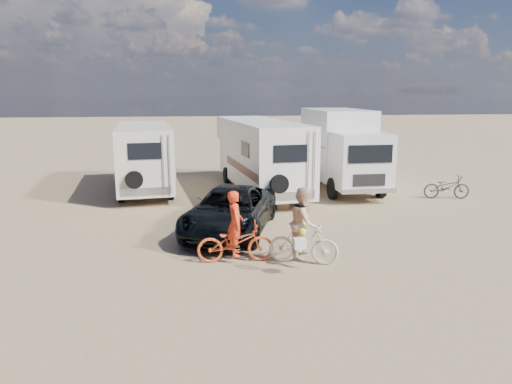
{
  "coord_description": "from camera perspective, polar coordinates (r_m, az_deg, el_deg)",
  "views": [
    {
      "loc": [
        -3.05,
        -13.04,
        4.25
      ],
      "look_at": [
        -1.2,
        0.75,
        1.3
      ],
      "focal_mm": 33.44,
      "sensor_mm": 36.0,
      "label": 1
    }
  ],
  "objects": [
    {
      "name": "crate",
      "position": [
        17.57,
        3.3,
        -1.47
      ],
      "size": [
        0.52,
        0.52,
        0.34
      ],
      "primitive_type": "cube",
      "rotation": [
        0.0,
        0.0,
        -0.27
      ],
      "color": "#8B6E4D",
      "rests_on": "ground"
    },
    {
      "name": "ground",
      "position": [
        14.05,
        5.31,
        -5.69
      ],
      "size": [
        140.0,
        140.0,
        0.0
      ],
      "primitive_type": "plane",
      "color": "#A0845F",
      "rests_on": "ground"
    },
    {
      "name": "cooler",
      "position": [
        16.0,
        -3.68,
        -2.61
      ],
      "size": [
        0.64,
        0.53,
        0.45
      ],
      "primitive_type": "cube",
      "rotation": [
        0.0,
        0.0,
        0.22
      ],
      "color": "#29567E",
      "rests_on": "ground"
    },
    {
      "name": "bike_woman",
      "position": [
        12.01,
        5.7,
        -6.14
      ],
      "size": [
        1.82,
        1.04,
        1.05
      ],
      "primitive_type": "imported",
      "rotation": [
        0.0,
        0.0,
        1.24
      ],
      "color": "beige",
      "rests_on": "ground"
    },
    {
      "name": "box_truck",
      "position": [
        21.16,
        10.35,
        4.93
      ],
      "size": [
        2.37,
        6.31,
        3.45
      ],
      "primitive_type": null,
      "rotation": [
        0.0,
        0.0,
        0.01
      ],
      "color": "silver",
      "rests_on": "ground"
    },
    {
      "name": "rider_man",
      "position": [
        12.01,
        -2.5,
        -4.58
      ],
      "size": [
        0.41,
        0.61,
        1.66
      ],
      "primitive_type": "imported",
      "rotation": [
        0.0,
        0.0,
        1.55
      ],
      "color": "red",
      "rests_on": "ground"
    },
    {
      "name": "rv_main",
      "position": [
        20.3,
        0.51,
        4.24
      ],
      "size": [
        3.2,
        8.07,
        3.03
      ],
      "primitive_type": null,
      "rotation": [
        0.0,
        0.0,
        0.13
      ],
      "color": "white",
      "rests_on": "ground"
    },
    {
      "name": "dark_suv",
      "position": [
        14.53,
        -3.13,
        -2.28
      ],
      "size": [
        3.64,
        5.33,
        1.35
      ],
      "primitive_type": "imported",
      "rotation": [
        0.0,
        0.0,
        -0.31
      ],
      "color": "black",
      "rests_on": "ground"
    },
    {
      "name": "rider_woman",
      "position": [
        11.9,
        5.73,
        -4.49
      ],
      "size": [
        0.92,
        1.04,
        1.78
      ],
      "primitive_type": "imported",
      "rotation": [
        0.0,
        0.0,
        1.24
      ],
      "color": "#D4AA86",
      "rests_on": "ground"
    },
    {
      "name": "bike_man",
      "position": [
        12.11,
        -2.49,
        -6.04
      ],
      "size": [
        1.95,
        0.72,
        1.02
      ],
      "primitive_type": "imported",
      "rotation": [
        0.0,
        0.0,
        1.55
      ],
      "color": "#E0531D",
      "rests_on": "ground"
    },
    {
      "name": "bike_parked",
      "position": [
        20.62,
        21.83,
        0.56
      ],
      "size": [
        1.89,
        0.92,
        0.95
      ],
      "primitive_type": "imported",
      "rotation": [
        0.0,
        0.0,
        1.41
      ],
      "color": "#262826",
      "rests_on": "ground"
    },
    {
      "name": "rv_left",
      "position": [
        20.95,
        -13.25,
        3.89
      ],
      "size": [
        2.82,
        6.51,
        2.83
      ],
      "primitive_type": null,
      "rotation": [
        0.0,
        0.0,
        0.11
      ],
      "color": "silver",
      "rests_on": "ground"
    }
  ]
}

